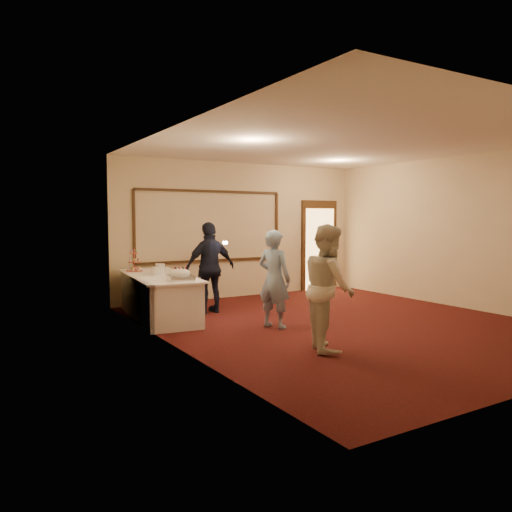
% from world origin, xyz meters
% --- Properties ---
extents(floor, '(7.00, 7.00, 0.00)m').
position_xyz_m(floor, '(0.00, 0.00, 0.00)').
color(floor, black).
rests_on(floor, ground).
extents(room_walls, '(6.04, 7.04, 3.02)m').
position_xyz_m(room_walls, '(0.00, 0.00, 2.03)').
color(room_walls, beige).
rests_on(room_walls, floor).
extents(wall_molding, '(3.45, 0.04, 1.55)m').
position_xyz_m(wall_molding, '(-0.80, 3.47, 1.60)').
color(wall_molding, '#372410').
rests_on(wall_molding, room_walls).
extents(doorway, '(1.05, 0.07, 2.20)m').
position_xyz_m(doorway, '(2.15, 3.45, 1.08)').
color(doorway, '#372410').
rests_on(doorway, floor).
extents(buffet_table, '(1.25, 2.64, 0.77)m').
position_xyz_m(buffet_table, '(-2.50, 2.08, 0.39)').
color(buffet_table, white).
rests_on(buffet_table, floor).
extents(pavlova_tray, '(0.47, 0.60, 0.20)m').
position_xyz_m(pavlova_tray, '(-2.46, 1.19, 0.86)').
color(pavlova_tray, silver).
rests_on(pavlova_tray, buffet_table).
extents(cupcake_stand, '(0.31, 0.31, 0.46)m').
position_xyz_m(cupcake_stand, '(-2.69, 2.88, 0.93)').
color(cupcake_stand, '#C14740').
rests_on(cupcake_stand, buffet_table).
extents(plate_stack_a, '(0.17, 0.17, 0.14)m').
position_xyz_m(plate_stack_a, '(-2.55, 2.08, 0.84)').
color(plate_stack_a, white).
rests_on(plate_stack_a, buffet_table).
extents(plate_stack_b, '(0.19, 0.19, 0.16)m').
position_xyz_m(plate_stack_b, '(-2.32, 2.50, 0.85)').
color(plate_stack_b, white).
rests_on(plate_stack_b, buffet_table).
extents(tart, '(0.26, 0.26, 0.05)m').
position_xyz_m(tart, '(-2.26, 1.69, 0.80)').
color(tart, white).
rests_on(tart, buffet_table).
extents(man, '(0.58, 0.68, 1.59)m').
position_xyz_m(man, '(-1.17, 0.39, 0.79)').
color(man, '#87ABD6').
rests_on(man, floor).
extents(woman, '(0.93, 1.02, 1.70)m').
position_xyz_m(woman, '(-1.27, -1.11, 0.85)').
color(woman, silver).
rests_on(woman, floor).
extents(guest, '(1.01, 0.46, 1.70)m').
position_xyz_m(guest, '(-1.51, 2.05, 0.85)').
color(guest, black).
rests_on(guest, floor).
extents(camera_flash, '(0.08, 0.06, 0.05)m').
position_xyz_m(camera_flash, '(-1.33, 1.78, 1.32)').
color(camera_flash, white).
rests_on(camera_flash, guest).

